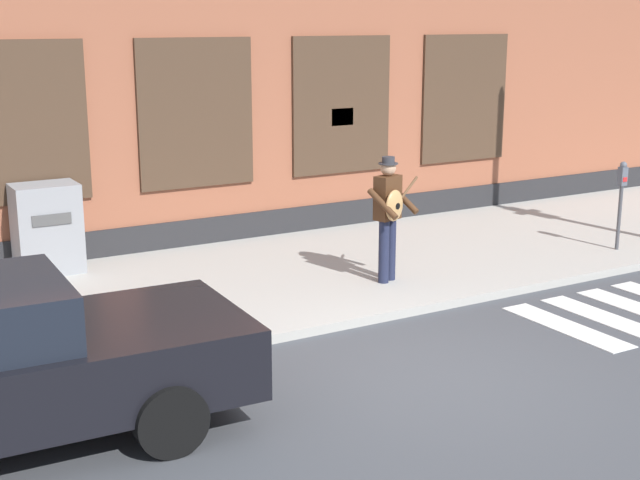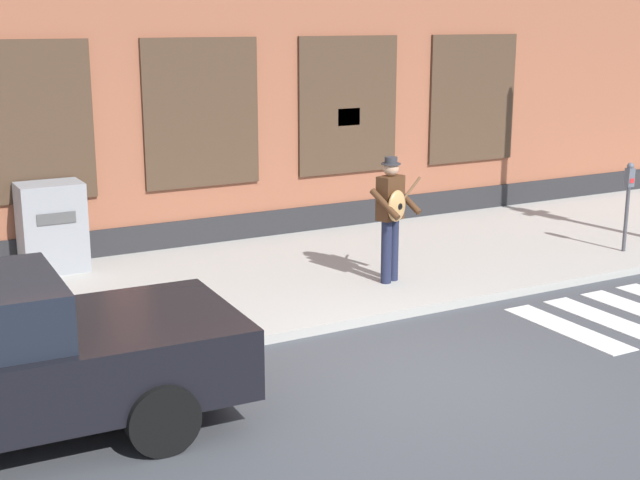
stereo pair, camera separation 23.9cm
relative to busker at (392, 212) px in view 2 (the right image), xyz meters
The scene contains 6 objects.
ground_plane 3.42m from the busker, 117.15° to the right, with size 160.00×160.00×0.00m, color #424449.
sidewalk 2.13m from the busker, 143.25° to the left, with size 28.00×4.50×0.12m.
building_backdrop 6.10m from the busker, 105.41° to the left, with size 28.00×4.06×7.38m.
busker is the anchor object (origin of this frame).
parking_meter 4.25m from the busker, ahead, with size 0.13×0.11×1.44m.
utility_box 4.98m from the busker, 144.28° to the left, with size 0.92×0.68×1.32m.
Camera 2 is at (-5.25, -7.26, 3.75)m, focal length 50.00 mm.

